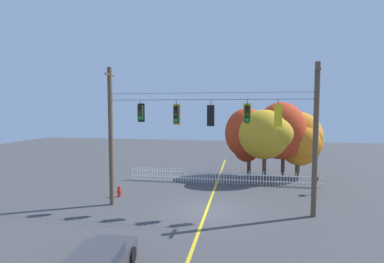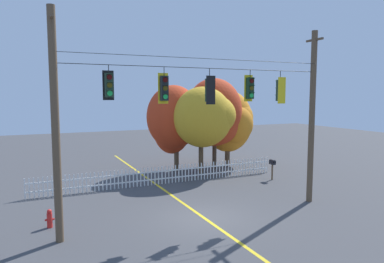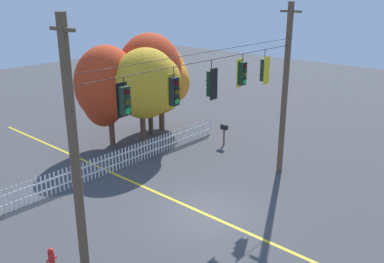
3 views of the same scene
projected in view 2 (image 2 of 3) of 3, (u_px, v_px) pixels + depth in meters
ground at (204, 218)px, 15.81m from camera, size 80.00×80.00×0.00m
lane_centerline_stripe at (204, 218)px, 15.81m from camera, size 0.16×36.00×0.01m
signal_support_span at (205, 120)px, 15.36m from camera, size 12.39×1.10×8.61m
traffic_signal_westbound_side at (109, 85)px, 13.52m from camera, size 0.43×0.38×1.34m
traffic_signal_eastbound_side at (164, 88)px, 14.46m from camera, size 0.43×0.38×1.50m
traffic_signal_northbound_secondary at (209, 90)px, 15.31m from camera, size 0.43×0.38×1.54m
traffic_signal_southbound_primary at (250, 88)px, 16.18m from camera, size 0.43×0.38×1.44m
traffic_signal_northbound_primary at (280, 90)px, 16.88m from camera, size 0.43×0.38×1.55m
white_picket_fence at (164, 175)px, 21.85m from camera, size 15.56×0.06×1.11m
autumn_maple_near_fence at (173, 120)px, 25.21m from camera, size 3.84×3.52×6.16m
autumn_maple_mid at (205, 116)px, 24.13m from camera, size 4.51×3.51×6.02m
autumn_oak_far_east at (213, 116)px, 25.80m from camera, size 4.18×3.78×6.66m
autumn_maple_far_west at (230, 121)px, 27.16m from camera, size 3.96×3.70×5.80m
fire_hydrant at (50, 219)px, 14.65m from camera, size 0.38×0.22×0.78m
roadside_mailbox at (272, 163)px, 22.85m from camera, size 0.25×0.44×1.32m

